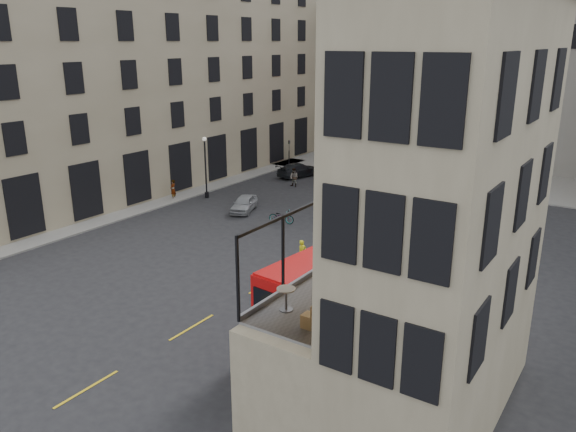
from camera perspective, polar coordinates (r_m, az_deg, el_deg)
The scene contains 31 objects.
ground at distance 26.59m, azimuth -6.51°, elevation -12.32°, with size 140.00×140.00×0.00m, color black.
host_building_main at distance 18.98m, azimuth 16.32°, elevation 0.32°, with size 7.26×11.40×15.10m.
host_frontage at distance 22.32m, azimuth 6.47°, elevation -11.91°, with size 3.00×11.00×4.50m, color tan.
cafe_floor at distance 21.29m, azimuth 6.68°, elevation -6.50°, with size 3.00×10.00×0.10m, color slate.
building_left at distance 56.40m, azimuth -15.21°, elevation 15.04°, with size 14.60×50.60×22.00m.
gateway at distance 68.58m, azimuth 17.02°, elevation 13.53°, with size 35.00×10.60×18.00m.
pavement_far at distance 60.78m, azimuth 12.53°, elevation 4.56°, with size 40.00×12.00×0.12m, color slate.
pavement_left at distance 49.19m, azimuth -17.26°, elevation 1.18°, with size 8.00×48.00×0.12m, color slate.
traffic_light_near at distance 35.26m, azimuth 4.68°, elevation -0.34°, with size 0.16×0.20×3.80m.
traffic_light_far at distance 55.59m, azimuth 0.11°, elevation 6.29°, with size 0.16×0.20×3.80m.
street_lamp_a at distance 49.06m, azimuth -8.36°, elevation 4.57°, with size 0.36×0.36×5.33m.
street_lamp_b at distance 56.66m, azimuth 11.18°, elevation 6.14°, with size 0.36×0.36×5.33m.
bus_near at distance 27.03m, azimuth 5.07°, elevation -6.58°, with size 3.17×9.90×3.88m.
bus_far at distance 58.16m, azimuth 8.13°, elevation 6.83°, with size 3.39×11.94×4.71m.
car_a at distance 45.14m, azimuth -4.48°, elevation 1.27°, with size 1.50×3.73×1.27m, color gray.
car_b at distance 45.90m, azimuth 8.72°, elevation 1.42°, with size 1.40×4.00×1.32m, color #9D091A.
car_c at distance 56.66m, azimuth 1.07°, elevation 4.71°, with size 1.95×4.80×1.39m, color black.
bicycle at distance 42.08m, azimuth -0.68°, elevation -0.05°, with size 0.68×1.96×1.03m, color gray.
cyclist at distance 34.10m, azimuth 1.46°, elevation -3.79°, with size 0.59×0.39×1.63m, color yellow.
pedestrian_a at distance 52.63m, azimuth 0.62°, elevation 3.93°, with size 0.86×0.67×1.77m, color gray.
pedestrian_b at distance 60.08m, azimuth 10.78°, elevation 5.43°, with size 1.28×0.73×1.98m, color gray.
pedestrian_c at distance 62.34m, azimuth 13.48°, elevation 5.67°, with size 1.15×0.48×1.96m, color gray.
pedestrian_d at distance 57.25m, azimuth 23.14°, elevation 3.66°, with size 0.90×0.58×1.84m, color gray.
pedestrian_e at distance 49.33m, azimuth -11.60°, elevation 2.64°, with size 0.64×0.42×1.74m, color gray.
cafe_table_near at distance 18.62m, azimuth -0.20°, elevation -8.10°, with size 0.63×0.63×0.78m.
cafe_table_mid at distance 22.09m, azimuth 4.89°, elevation -4.13°, with size 0.55×0.55×0.68m.
cafe_table_far at distance 23.70m, azimuth 7.50°, elevation -2.66°, with size 0.56×0.56×0.70m.
cafe_chair_a at distance 17.69m, azimuth 2.22°, elevation -10.51°, with size 0.43×0.43×0.84m.
cafe_chair_b at distance 21.06m, azimuth 8.59°, elevation -5.91°, with size 0.53×0.53×0.89m.
cafe_chair_c at distance 20.91m, azimuth 7.96°, elevation -6.01°, with size 0.55×0.55×0.94m.
cafe_chair_d at distance 23.02m, azimuth 11.78°, elevation -4.02°, with size 0.51×0.51×0.89m.
Camera 1 is at (15.17, -17.45, 13.13)m, focal length 35.00 mm.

